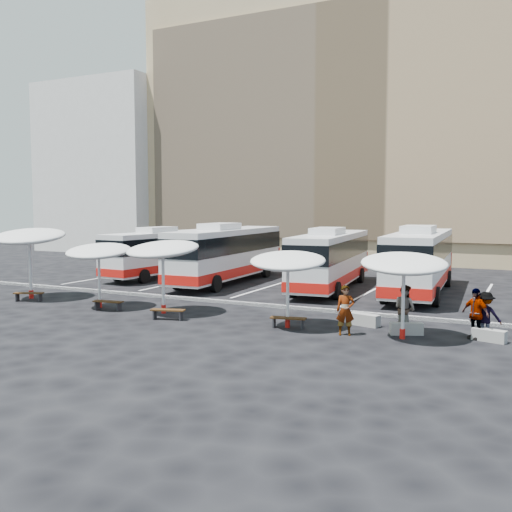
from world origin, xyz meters
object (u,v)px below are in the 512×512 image
at_px(conc_bench_2, 489,335).
at_px(passenger_3, 486,315).
at_px(sunshade_1, 99,251).
at_px(wood_bench_1, 108,303).
at_px(wood_bench_3, 288,320).
at_px(sunshade_2, 163,249).
at_px(wood_bench_0, 29,295).
at_px(passenger_0, 346,310).
at_px(bus_1, 227,252).
at_px(passenger_2, 475,314).
at_px(bus_2, 331,257).
at_px(sunshade_4, 404,264).
at_px(bus_0, 166,251).
at_px(conc_bench_1, 406,329).
at_px(sunshade_3, 288,261).
at_px(passenger_1, 405,309).
at_px(sunshade_0, 29,237).
at_px(wood_bench_2, 168,312).
at_px(conc_bench_0, 364,320).
at_px(bus_3, 420,259).

height_order(conc_bench_2, passenger_3, passenger_3).
xyz_separation_m(sunshade_1, wood_bench_1, (0.84, -0.39, -2.37)).
xyz_separation_m(sunshade_1, wood_bench_3, (9.92, -0.28, -2.37)).
relative_size(sunshade_2, wood_bench_0, 2.27).
bearing_deg(wood_bench_3, passenger_0, -3.79).
height_order(bus_1, wood_bench_1, bus_1).
height_order(wood_bench_1, passenger_2, passenger_2).
bearing_deg(sunshade_2, bus_1, 103.47).
height_order(sunshade_1, conc_bench_2, sunshade_1).
bearing_deg(wood_bench_1, sunshade_1, 155.24).
relative_size(sunshade_1, wood_bench_0, 2.57).
relative_size(bus_2, conc_bench_2, 9.97).
bearing_deg(sunshade_4, passenger_0, -170.08).
xyz_separation_m(bus_0, wood_bench_1, (5.14, -11.96, -1.42)).
relative_size(conc_bench_1, passenger_2, 0.65).
bearing_deg(wood_bench_1, sunshade_3, 1.44).
xyz_separation_m(sunshade_1, passenger_1, (14.23, 1.03, -1.78)).
bearing_deg(sunshade_1, conc_bench_2, 2.91).
height_order(wood_bench_0, conc_bench_2, wood_bench_0).
distance_m(bus_0, sunshade_4, 22.04).
height_order(sunshade_4, passenger_3, sunshade_4).
bearing_deg(bus_2, wood_bench_3, -85.53).
distance_m(bus_2, sunshade_0, 16.69).
bearing_deg(wood_bench_2, bus_1, 107.03).
relative_size(wood_bench_3, conc_bench_1, 1.22).
relative_size(sunshade_2, conc_bench_2, 2.93).
height_order(wood_bench_0, passenger_3, passenger_3).
relative_size(wood_bench_3, passenger_2, 0.79).
relative_size(sunshade_0, wood_bench_2, 3.15).
xyz_separation_m(sunshade_4, wood_bench_2, (-9.75, -0.92, -2.42)).
height_order(sunshade_3, wood_bench_2, sunshade_3).
bearing_deg(conc_bench_0, passenger_2, -6.92).
relative_size(sunshade_2, wood_bench_3, 2.31).
relative_size(sunshade_4, conc_bench_2, 3.39).
bearing_deg(bus_0, conc_bench_0, -26.72).
bearing_deg(bus_0, passenger_0, -31.75).
distance_m(bus_0, passenger_2, 23.56).
xyz_separation_m(bus_2, sunshade_1, (-7.90, -10.86, 0.85)).
xyz_separation_m(bus_0, bus_3, (17.23, -0.34, 0.19)).
xyz_separation_m(bus_1, bus_2, (6.80, 0.30, -0.09)).
relative_size(wood_bench_2, passenger_3, 0.89).
relative_size(conc_bench_0, conc_bench_1, 1.06).
distance_m(wood_bench_3, conc_bench_1, 4.55).
xyz_separation_m(wood_bench_0, passenger_0, (16.84, -0.25, 0.60)).
bearing_deg(sunshade_3, wood_bench_2, -170.89).
height_order(sunshade_4, conc_bench_1, sunshade_4).
relative_size(sunshade_0, wood_bench_0, 3.19).
distance_m(sunshade_2, wood_bench_0, 8.50).
bearing_deg(passenger_2, sunshade_2, -144.94).
bearing_deg(bus_1, conc_bench_0, -41.03).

